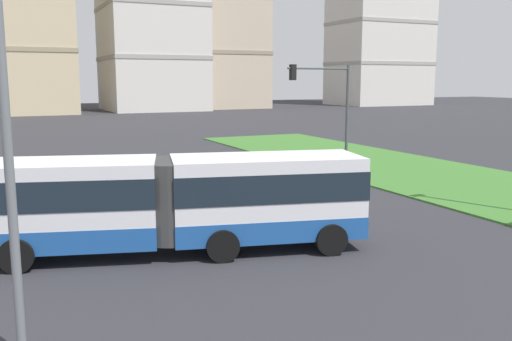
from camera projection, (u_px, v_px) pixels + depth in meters
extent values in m
cube|color=white|center=(266.00, 195.00, 17.96)|extent=(6.42, 3.84, 2.55)
cube|color=#1E519E|center=(266.00, 223.00, 18.11)|extent=(6.44, 3.87, 0.70)
cube|color=#19232D|center=(266.00, 182.00, 17.89)|extent=(6.47, 3.89, 0.90)
cube|color=white|center=(70.00, 202.00, 16.92)|extent=(5.69, 3.85, 2.55)
cube|color=#1E519E|center=(71.00, 232.00, 17.07)|extent=(5.72, 3.88, 0.70)
cube|color=#19232D|center=(69.00, 189.00, 16.85)|extent=(5.74, 3.90, 0.90)
cylinder|color=#383838|center=(173.00, 199.00, 17.38)|extent=(2.40, 2.40, 2.45)
cylinder|color=black|center=(308.00, 220.00, 19.71)|extent=(1.04, 0.51, 1.00)
cylinder|color=black|center=(331.00, 240.00, 17.29)|extent=(1.04, 0.51, 1.00)
cylinder|color=black|center=(213.00, 225.00, 19.06)|extent=(1.04, 0.51, 1.00)
cylinder|color=black|center=(223.00, 246.00, 16.64)|extent=(1.04, 0.51, 1.00)
cylinder|color=black|center=(37.00, 232.00, 18.14)|extent=(1.04, 0.55, 1.00)
cylinder|color=black|center=(16.00, 256.00, 15.70)|extent=(1.04, 0.55, 1.00)
sphere|color=#F9EFC6|center=(345.00, 212.00, 19.56)|extent=(0.24, 0.24, 0.24)
sphere|color=#F9EFC6|center=(364.00, 225.00, 17.82)|extent=(0.24, 0.24, 0.24)
cube|color=#19234C|center=(64.00, 184.00, 26.09)|extent=(4.48, 2.00, 0.80)
cube|color=black|center=(60.00, 169.00, 25.92)|extent=(2.45, 1.79, 0.60)
cylinder|color=black|center=(96.00, 184.00, 27.51)|extent=(0.65, 0.25, 0.64)
cylinder|color=black|center=(100.00, 190.00, 25.87)|extent=(0.65, 0.25, 0.64)
cylinder|color=black|center=(30.00, 188.00, 26.39)|extent=(0.65, 0.25, 0.64)
cylinder|color=black|center=(31.00, 195.00, 24.75)|extent=(0.65, 0.25, 0.64)
cylinder|color=#474C51|center=(347.00, 123.00, 30.28)|extent=(0.16, 0.16, 6.18)
cylinder|color=#474C51|center=(319.00, 69.00, 29.05)|extent=(3.68, 0.10, 0.10)
cube|color=black|center=(293.00, 72.00, 28.44)|extent=(0.28, 0.28, 0.80)
sphere|color=red|center=(293.00, 67.00, 28.40)|extent=(0.16, 0.16, 0.16)
sphere|color=yellow|center=(293.00, 72.00, 28.44)|extent=(0.16, 0.16, 0.16)
sphere|color=green|center=(293.00, 78.00, 28.49)|extent=(0.16, 0.16, 0.16)
cylinder|color=slate|center=(8.00, 157.00, 10.33)|extent=(0.18, 0.18, 8.00)
cube|color=#9C8D6E|center=(7.00, 52.00, 89.35)|extent=(19.54, 20.08, 0.70)
cube|color=#A4A099|center=(152.00, 59.00, 98.99)|extent=(16.54, 17.99, 0.70)
cube|color=#A4A099|center=(150.00, 8.00, 97.58)|extent=(16.54, 17.99, 0.70)
cube|color=gray|center=(212.00, 53.00, 105.64)|extent=(18.89, 14.50, 0.70)
cube|color=#A4A099|center=(379.00, 64.00, 119.54)|extent=(19.18, 14.27, 0.70)
cube|color=#A4A099|center=(380.00, 24.00, 118.18)|extent=(19.18, 14.27, 0.70)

